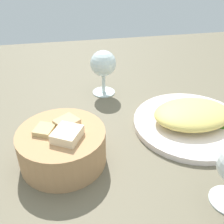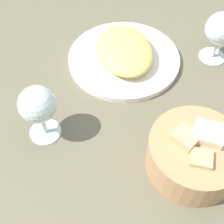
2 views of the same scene
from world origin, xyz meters
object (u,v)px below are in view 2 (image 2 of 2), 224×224
Objects in this scene: bread_basket at (194,154)px; wine_glass_near at (38,107)px; plate at (124,58)px; wine_glass_far at (221,30)px.

bread_basket is 1.35× the size of wine_glass_near.
wine_glass_far is at bearing 82.64° from plate.
bread_basket reaches higher than plate.
wine_glass_near reaches higher than wine_glass_far.
bread_basket is at bearing 12.09° from plate.
wine_glass_far is (-27.57, 15.43, 4.28)cm from bread_basket.
plate is 2.14× the size of wine_glass_near.
wine_glass_near is at bearing -70.41° from wine_glass_far.
plate is at bearing 131.32° from wine_glass_near.
wine_glass_far is (2.83, 21.94, 7.50)cm from plate.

